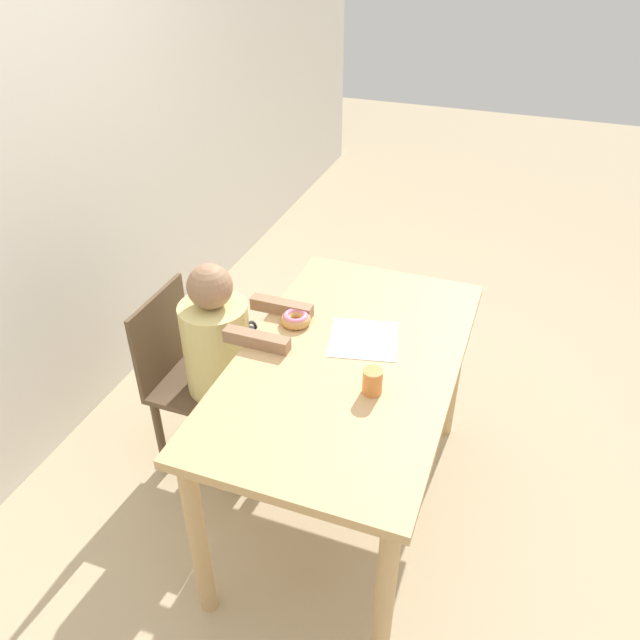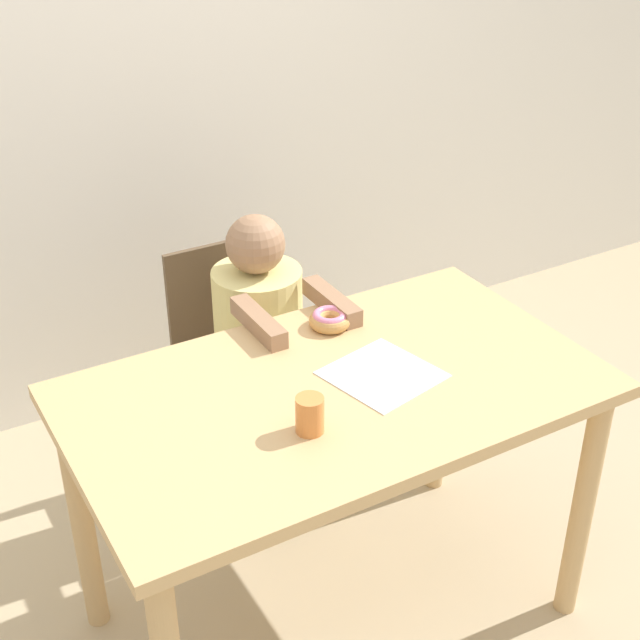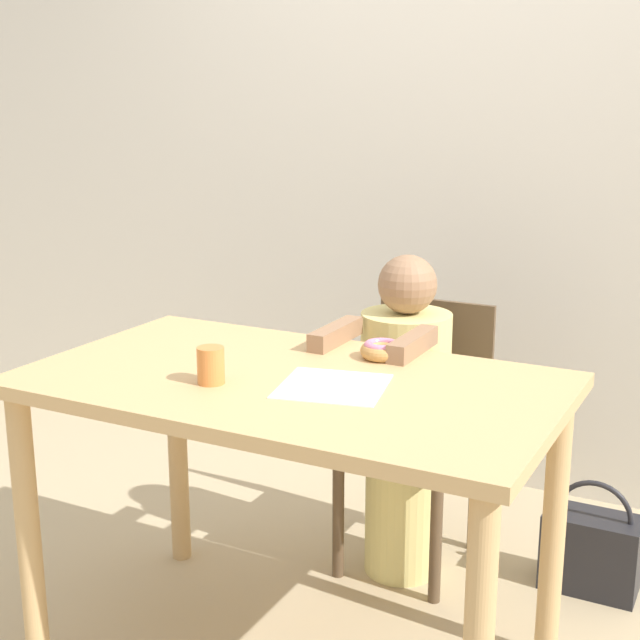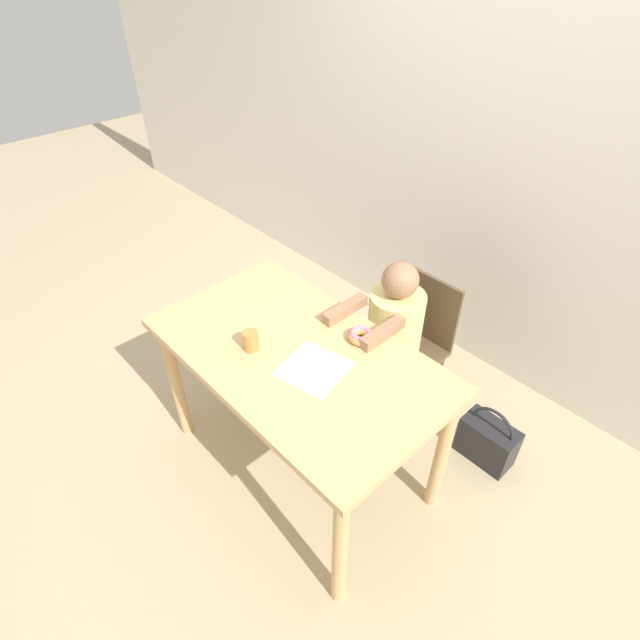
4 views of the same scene
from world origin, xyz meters
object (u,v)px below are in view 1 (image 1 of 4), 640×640
object	(u,v)px
child_figure	(221,374)
handbag	(249,359)
chair	(197,380)
donut	(296,318)
cup	(372,381)

from	to	relation	value
child_figure	handbag	xyz separation A→B (m)	(0.54, 0.16, -0.37)
chair	donut	bearing A→B (deg)	-82.06
chair	cup	xyz separation A→B (m)	(-0.21, -0.81, 0.39)
child_figure	handbag	world-z (taller)	child_figure
child_figure	donut	size ratio (longest dim) A/B	8.82
handbag	chair	bearing A→B (deg)	-175.61
child_figure	donut	bearing A→B (deg)	-79.11
cup	handbag	bearing A→B (deg)	48.13
donut	handbag	world-z (taller)	donut
chair	handbag	distance (m)	0.62
chair	cup	size ratio (longest dim) A/B	9.21
child_figure	handbag	distance (m)	0.68
cup	child_figure	bearing A→B (deg)	72.63
chair	handbag	xyz separation A→B (m)	(0.54, 0.04, -0.30)
child_figure	handbag	size ratio (longest dim) A/B	2.86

